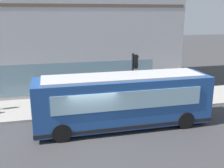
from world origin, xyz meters
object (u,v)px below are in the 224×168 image
Objects in this scene: city_bus_nearside at (123,101)px; traffic_light_near_corner at (134,70)px; fire_hydrant at (113,102)px; newspaper_vending_box at (158,87)px.

traffic_light_near_corner is (2.44, -1.46, 1.22)m from city_bus_nearside.
city_bus_nearside is 2.67× the size of traffic_light_near_corner.
city_bus_nearside is 3.10m from traffic_light_near_corner.
newspaper_vending_box is at bearing -59.48° from fire_hydrant.
traffic_light_near_corner is 4.19× the size of newspaper_vending_box.
traffic_light_near_corner is at bearing 134.96° from newspaper_vending_box.
traffic_light_near_corner is 4.80m from newspaper_vending_box.
traffic_light_near_corner reaches higher than fire_hydrant.
city_bus_nearside is at bearing 149.09° from traffic_light_near_corner.
fire_hydrant is at bearing 120.52° from newspaper_vending_box.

